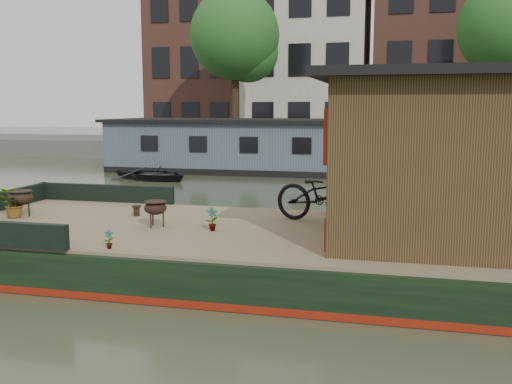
% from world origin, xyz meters
% --- Properties ---
extents(ground, '(120.00, 120.00, 0.00)m').
position_xyz_m(ground, '(0.00, 0.00, 0.00)').
color(ground, '#2E3622').
rests_on(ground, ground).
extents(houseboat_hull, '(14.01, 4.02, 0.60)m').
position_xyz_m(houseboat_hull, '(-1.33, 0.00, 0.27)').
color(houseboat_hull, black).
rests_on(houseboat_hull, ground).
extents(houseboat_deck, '(11.80, 3.80, 0.05)m').
position_xyz_m(houseboat_deck, '(0.00, 0.00, 0.62)').
color(houseboat_deck, '#876E53').
rests_on(houseboat_deck, houseboat_hull).
extents(bow_bulwark, '(3.00, 4.00, 0.35)m').
position_xyz_m(bow_bulwark, '(-5.07, 0.00, 0.82)').
color(bow_bulwark, black).
rests_on(bow_bulwark, houseboat_deck).
extents(cabin, '(4.00, 3.50, 2.42)m').
position_xyz_m(cabin, '(2.19, 0.00, 1.88)').
color(cabin, black).
rests_on(cabin, houseboat_deck).
extents(bicycle, '(1.97, 1.20, 0.98)m').
position_xyz_m(bicycle, '(0.20, 0.75, 1.14)').
color(bicycle, black).
rests_on(bicycle, houseboat_deck).
extents(potted_plant_a, '(0.24, 0.23, 0.37)m').
position_xyz_m(potted_plant_a, '(-1.48, -0.27, 0.84)').
color(potted_plant_a, '#985B2B').
rests_on(potted_plant_a, houseboat_deck).
extents(potted_plant_c, '(0.59, 0.57, 0.50)m').
position_xyz_m(potted_plant_c, '(-5.21, -0.08, 0.90)').
color(potted_plant_c, brown).
rests_on(potted_plant_c, houseboat_deck).
extents(potted_plant_d, '(0.30, 0.30, 0.49)m').
position_xyz_m(potted_plant_d, '(0.20, 1.70, 0.89)').
color(potted_plant_d, '#945B28').
rests_on(potted_plant_d, houseboat_deck).
extents(potted_plant_e, '(0.17, 0.16, 0.27)m').
position_xyz_m(potted_plant_e, '(-2.50, -1.70, 0.78)').
color(potted_plant_e, '#98332C').
rests_on(potted_plant_e, houseboat_deck).
extents(brazier_front, '(0.50, 0.50, 0.46)m').
position_xyz_m(brazier_front, '(-5.15, 0.08, 0.88)').
color(brazier_front, black).
rests_on(brazier_front, houseboat_deck).
extents(brazier_rear, '(0.51, 0.51, 0.42)m').
position_xyz_m(brazier_rear, '(-2.46, -0.19, 0.86)').
color(brazier_rear, black).
rests_on(brazier_rear, houseboat_deck).
extents(bollard_port, '(0.17, 0.17, 0.19)m').
position_xyz_m(bollard_port, '(-3.18, 0.61, 0.74)').
color(bollard_port, black).
rests_on(bollard_port, houseboat_deck).
extents(dinghy, '(3.70, 3.23, 0.64)m').
position_xyz_m(dinghy, '(-7.18, 10.38, 0.32)').
color(dinghy, black).
rests_on(dinghy, ground).
extents(far_houseboat, '(20.40, 4.40, 2.11)m').
position_xyz_m(far_houseboat, '(0.00, 14.00, 0.97)').
color(far_houseboat, '#4A5863').
rests_on(far_houseboat, ground).
extents(quay, '(60.00, 6.00, 0.90)m').
position_xyz_m(quay, '(0.00, 20.50, 0.45)').
color(quay, '#47443F').
rests_on(quay, ground).
extents(townhouse_row, '(27.25, 8.00, 16.50)m').
position_xyz_m(townhouse_row, '(0.15, 27.50, 7.90)').
color(townhouse_row, brown).
rests_on(townhouse_row, ground).
extents(tree_left, '(4.40, 4.40, 7.40)m').
position_xyz_m(tree_left, '(-6.36, 19.07, 5.89)').
color(tree_left, '#332316').
rests_on(tree_left, quay).
extents(tree_right, '(4.40, 4.40, 7.40)m').
position_xyz_m(tree_right, '(6.14, 19.07, 5.89)').
color(tree_right, '#332316').
rests_on(tree_right, quay).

